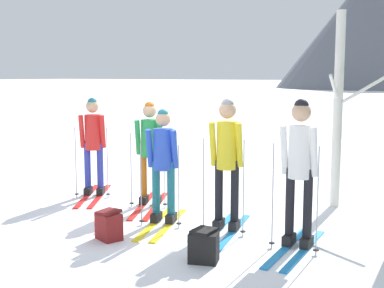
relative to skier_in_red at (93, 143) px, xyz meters
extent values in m
plane|color=white|center=(1.91, -0.48, -0.93)|extent=(400.00, 400.00, 0.00)
cube|color=red|center=(0.14, -0.02, -0.92)|extent=(0.94, 1.55, 0.02)
cube|color=red|center=(-0.05, -0.13, -0.92)|extent=(0.94, 1.55, 0.02)
cube|color=black|center=(0.09, 0.06, -0.85)|extent=(0.23, 0.28, 0.12)
cylinder|color=#2D389E|center=(0.09, 0.06, -0.40)|extent=(0.11, 0.11, 0.81)
cube|color=black|center=(-0.10, -0.04, -0.85)|extent=(0.23, 0.28, 0.12)
cylinder|color=#2D389E|center=(-0.10, -0.04, -0.40)|extent=(0.11, 0.11, 0.81)
cylinder|color=red|center=(-0.01, 0.01, 0.18)|extent=(0.28, 0.28, 0.61)
sphere|color=tan|center=(-0.01, 0.01, 0.63)|extent=(0.22, 0.22, 0.22)
sphere|color=#1E6B7A|center=(-0.01, 0.01, 0.69)|extent=(0.16, 0.16, 0.16)
cylinder|color=red|center=(0.18, 0.05, 0.20)|extent=(0.17, 0.21, 0.58)
cylinder|color=red|center=(-0.13, -0.13, 0.20)|extent=(0.17, 0.21, 0.58)
cylinder|color=#A5A5AD|center=(0.32, -0.01, -0.32)|extent=(0.02, 0.02, 1.21)
cylinder|color=black|center=(0.32, -0.01, -0.87)|extent=(0.07, 0.07, 0.01)
cylinder|color=#A5A5AD|center=(-0.15, -0.28, -0.32)|extent=(0.02, 0.02, 1.21)
cylinder|color=black|center=(-0.15, -0.28, -0.87)|extent=(0.07, 0.07, 0.01)
cube|color=red|center=(1.36, -0.08, -0.92)|extent=(0.80, 1.67, 0.02)
cube|color=red|center=(1.16, -0.17, -0.92)|extent=(0.80, 1.67, 0.02)
cube|color=black|center=(1.32, 0.01, -0.85)|extent=(0.21, 0.28, 0.12)
cylinder|color=#B76019|center=(1.32, 0.01, -0.41)|extent=(0.11, 0.11, 0.79)
cube|color=black|center=(1.12, -0.08, -0.85)|extent=(0.21, 0.28, 0.12)
cylinder|color=#B76019|center=(1.12, -0.08, -0.41)|extent=(0.11, 0.11, 0.79)
cylinder|color=#238C42|center=(1.22, -0.03, 0.16)|extent=(0.28, 0.28, 0.59)
sphere|color=tan|center=(1.22, -0.03, 0.60)|extent=(0.21, 0.21, 0.21)
sphere|color=#B76019|center=(1.22, -0.03, 0.66)|extent=(0.16, 0.16, 0.16)
cylinder|color=#238C42|center=(1.41, -0.01, 0.18)|extent=(0.15, 0.21, 0.57)
cylinder|color=#238C42|center=(1.08, -0.16, 0.18)|extent=(0.15, 0.21, 0.57)
cylinder|color=#A5A5AD|center=(1.54, -0.09, -0.33)|extent=(0.02, 0.02, 1.19)
cylinder|color=black|center=(1.54, -0.09, -0.87)|extent=(0.07, 0.07, 0.01)
cylinder|color=#A5A5AD|center=(1.05, -0.31, -0.33)|extent=(0.02, 0.02, 1.19)
cylinder|color=black|center=(1.05, -0.31, -0.87)|extent=(0.07, 0.07, 0.01)
cube|color=maroon|center=(1.15, 0.12, 0.19)|extent=(0.30, 0.25, 0.36)
cube|color=yellow|center=(2.13, -0.85, -0.92)|extent=(0.58, 1.59, 0.02)
cube|color=yellow|center=(1.92, -0.92, -0.92)|extent=(0.58, 1.59, 0.02)
cube|color=black|center=(2.10, -0.76, -0.85)|extent=(0.18, 0.28, 0.12)
cylinder|color=#1E6B7A|center=(2.10, -0.76, -0.42)|extent=(0.11, 0.11, 0.77)
cube|color=black|center=(1.89, -0.82, -0.85)|extent=(0.18, 0.28, 0.12)
cylinder|color=#1E6B7A|center=(1.89, -0.82, -0.42)|extent=(0.11, 0.11, 0.77)
cylinder|color=blue|center=(1.99, -0.79, 0.13)|extent=(0.28, 0.28, 0.58)
sphere|color=tan|center=(1.99, -0.79, 0.55)|extent=(0.21, 0.21, 0.21)
sphere|color=#1E6B7A|center=(1.99, -0.79, 0.62)|extent=(0.16, 0.16, 0.16)
cylinder|color=blue|center=(2.18, -0.79, 0.15)|extent=(0.13, 0.21, 0.55)
cylinder|color=blue|center=(1.84, -0.90, 0.15)|extent=(0.13, 0.21, 0.55)
cylinder|color=#A5A5AD|center=(2.30, -0.88, -0.35)|extent=(0.02, 0.02, 1.15)
cylinder|color=black|center=(2.30, -0.88, -0.87)|extent=(0.07, 0.07, 0.01)
cylinder|color=#A5A5AD|center=(1.79, -1.04, -0.35)|extent=(0.02, 0.02, 1.15)
cylinder|color=black|center=(1.79, -1.04, -0.87)|extent=(0.07, 0.07, 0.01)
cube|color=#384C99|center=(1.94, -0.63, 0.16)|extent=(0.30, 0.23, 0.36)
cube|color=#1E84D1|center=(3.05, -0.72, -0.92)|extent=(0.45, 1.71, 0.02)
cube|color=#1E84D1|center=(2.83, -0.77, -0.92)|extent=(0.45, 1.71, 0.02)
cube|color=black|center=(3.02, -0.62, -0.85)|extent=(0.16, 0.28, 0.12)
cylinder|color=black|center=(3.02, -0.62, -0.38)|extent=(0.11, 0.11, 0.85)
cube|color=black|center=(2.81, -0.67, -0.85)|extent=(0.16, 0.28, 0.12)
cylinder|color=black|center=(2.81, -0.67, -0.38)|extent=(0.11, 0.11, 0.85)
cylinder|color=yellow|center=(2.92, -0.64, 0.24)|extent=(0.28, 0.28, 0.63)
sphere|color=tan|center=(2.92, -0.64, 0.70)|extent=(0.23, 0.23, 0.23)
sphere|color=gray|center=(2.92, -0.64, 0.77)|extent=(0.17, 0.17, 0.17)
cylinder|color=yellow|center=(3.11, -0.67, 0.25)|extent=(0.12, 0.22, 0.60)
cylinder|color=yellow|center=(2.75, -0.74, 0.25)|extent=(0.12, 0.22, 0.60)
cylinder|color=#A5A5AD|center=(3.22, -0.76, -0.29)|extent=(0.02, 0.02, 1.27)
cylinder|color=black|center=(3.22, -0.76, -0.87)|extent=(0.07, 0.07, 0.01)
cylinder|color=#A5A5AD|center=(2.69, -0.88, -0.29)|extent=(0.02, 0.02, 1.27)
cylinder|color=black|center=(2.69, -0.88, -0.87)|extent=(0.07, 0.07, 0.01)
cube|color=#4C7238|center=(2.88, -0.48, 0.27)|extent=(0.29, 0.21, 0.36)
cube|color=#1E84D1|center=(4.10, -0.91, -0.92)|extent=(0.18, 1.65, 0.02)
cube|color=#1E84D1|center=(3.88, -0.92, -0.92)|extent=(0.18, 1.65, 0.02)
cube|color=black|center=(4.09, -0.81, -0.85)|extent=(0.12, 0.27, 0.12)
cylinder|color=black|center=(4.09, -0.81, -0.38)|extent=(0.11, 0.11, 0.86)
cube|color=black|center=(3.87, -0.82, -0.85)|extent=(0.12, 0.27, 0.12)
cylinder|color=black|center=(3.87, -0.82, -0.38)|extent=(0.11, 0.11, 0.86)
cylinder|color=white|center=(3.98, -0.82, 0.25)|extent=(0.28, 0.28, 0.64)
sphere|color=tan|center=(3.98, -0.82, 0.73)|extent=(0.23, 0.23, 0.23)
sphere|color=black|center=(3.98, -0.82, 0.80)|extent=(0.17, 0.17, 0.17)
cylinder|color=white|center=(4.16, -0.87, 0.27)|extent=(0.09, 0.21, 0.61)
cylinder|color=white|center=(3.80, -0.88, 0.27)|extent=(0.09, 0.21, 0.61)
cylinder|color=#A5A5AD|center=(4.26, -0.98, -0.28)|extent=(0.02, 0.02, 1.29)
cylinder|color=black|center=(4.26, -0.98, -0.87)|extent=(0.07, 0.07, 0.01)
cylinder|color=#A5A5AD|center=(3.72, -1.01, -0.28)|extent=(0.02, 0.02, 1.29)
cylinder|color=black|center=(3.72, -1.01, -0.87)|extent=(0.07, 0.07, 0.01)
cylinder|color=silver|center=(3.82, 1.39, 0.61)|extent=(0.15, 0.15, 3.07)
cylinder|color=silver|center=(3.80, 1.20, 0.96)|extent=(0.08, 0.41, 0.44)
cylinder|color=silver|center=(3.77, 1.66, 0.88)|extent=(0.14, 0.58, 0.75)
cylinder|color=silver|center=(4.26, 1.46, 0.99)|extent=(0.92, 0.22, 0.61)
cube|color=black|center=(3.24, -1.85, -0.76)|extent=(0.38, 0.33, 0.34)
cube|color=black|center=(3.24, -1.85, -0.57)|extent=(0.22, 0.28, 0.04)
cube|color=maroon|center=(1.81, -1.77, -0.76)|extent=(0.39, 0.34, 0.34)
cube|color=maroon|center=(1.81, -1.77, -0.57)|extent=(0.22, 0.28, 0.04)
camera|label=1|loc=(5.99, -6.72, 1.16)|focal=48.39mm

